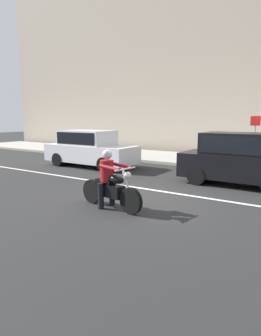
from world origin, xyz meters
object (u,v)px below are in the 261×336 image
parked_hatchback_black (238,158)px  parked_sedan_white (89,148)px  street_sign_post (255,135)px  motorcycle_with_rider_crimson (110,184)px

parked_hatchback_black → parked_sedan_white: parked_hatchback_black is taller
parked_sedan_white → street_sign_post: street_sign_post is taller
parked_hatchback_black → parked_sedan_white: bearing=178.4°
motorcycle_with_rider_crimson → parked_hatchback_black: bearing=65.5°
parked_sedan_white → motorcycle_with_rider_crimson: bearing=-44.2°
motorcycle_with_rider_crimson → street_sign_post: street_sign_post is taller
parked_hatchback_black → street_sign_post: size_ratio=1.68×
parked_sedan_white → street_sign_post: (6.57, 4.18, 0.65)m
motorcycle_with_rider_crimson → parked_hatchback_black: parked_hatchback_black is taller
parked_hatchback_black → street_sign_post: street_sign_post is taller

